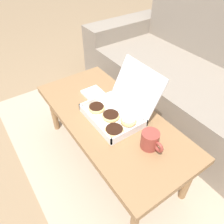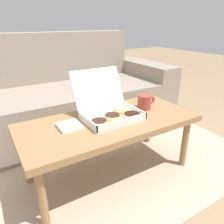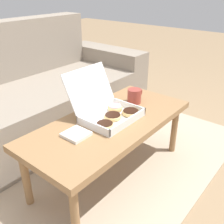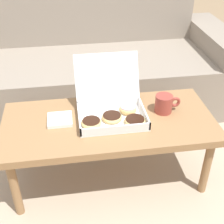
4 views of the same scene
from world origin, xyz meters
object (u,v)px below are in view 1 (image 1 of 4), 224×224
object	(u,v)px
pastry_box	(117,111)
couch	(199,85)
coffee_table	(110,122)
coffee_mug	(150,140)

from	to	relation	value
pastry_box	couch	bearing A→B (deg)	92.03
couch	pastry_box	bearing A→B (deg)	-87.97
coffee_table	pastry_box	size ratio (longest dim) A/B	3.05
pastry_box	coffee_mug	bearing A→B (deg)	1.85
pastry_box	coffee_table	bearing A→B (deg)	-136.32
couch	coffee_mug	world-z (taller)	couch
couch	coffee_table	world-z (taller)	couch
coffee_table	pastry_box	xyz separation A→B (m)	(0.03, 0.03, 0.09)
coffee_mug	pastry_box	bearing A→B (deg)	-178.15
coffee_table	coffee_mug	xyz separation A→B (m)	(0.31, 0.04, 0.09)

